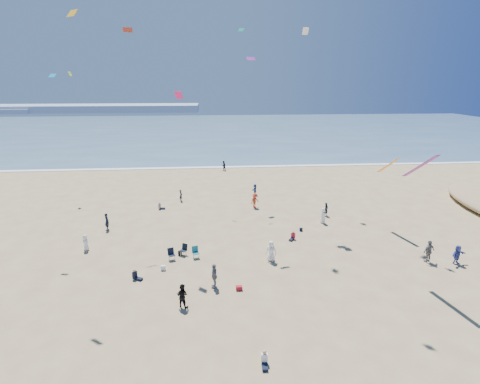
{
  "coord_description": "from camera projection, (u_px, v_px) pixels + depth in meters",
  "views": [
    {
      "loc": [
        -0.17,
        -17.98,
        14.39
      ],
      "look_at": [
        2.0,
        8.0,
        6.59
      ],
      "focal_mm": 28.0,
      "sensor_mm": 36.0,
      "label": 1
    }
  ],
  "objects": [
    {
      "name": "headland_far",
      "position": [
        82.0,
        108.0,
        178.37
      ],
      "size": [
        110.0,
        20.0,
        3.2
      ],
      "primitive_type": "cube",
      "color": "#7A8EA8",
      "rests_on": "ground"
    },
    {
      "name": "seated_group",
      "position": [
        224.0,
        273.0,
        28.22
      ],
      "size": [
        14.51,
        31.85,
        0.84
      ],
      "color": "white",
      "rests_on": "ground"
    },
    {
      "name": "white_tote",
      "position": [
        163.0,
        268.0,
        29.49
      ],
      "size": [
        0.35,
        0.2,
        0.4
      ],
      "primitive_type": "cube",
      "color": "white",
      "rests_on": "ground"
    },
    {
      "name": "standing_flyers",
      "position": [
        275.0,
        234.0,
        34.27
      ],
      "size": [
        32.13,
        53.71,
        1.91
      ],
      "color": "black",
      "rests_on": "ground"
    },
    {
      "name": "cooler",
      "position": [
        239.0,
        288.0,
        26.72
      ],
      "size": [
        0.45,
        0.3,
        0.3
      ],
      "primitive_type": "cube",
      "color": "#A81822",
      "rests_on": "ground"
    },
    {
      "name": "surf_line",
      "position": [
        211.0,
        167.0,
        64.26
      ],
      "size": [
        220.0,
        1.2,
        0.08
      ],
      "primitive_type": "cube",
      "color": "white",
      "rests_on": "ground"
    },
    {
      "name": "navy_bag",
      "position": [
        301.0,
        230.0,
        37.14
      ],
      "size": [
        0.28,
        0.18,
        0.34
      ],
      "primitive_type": "cube",
      "color": "black",
      "rests_on": "ground"
    },
    {
      "name": "black_backpack",
      "position": [
        180.0,
        253.0,
        32.02
      ],
      "size": [
        0.3,
        0.22,
        0.38
      ],
      "primitive_type": "cube",
      "color": "black",
      "rests_on": "ground"
    },
    {
      "name": "kites_aloft",
      "position": [
        337.0,
        70.0,
        29.73
      ],
      "size": [
        39.09,
        38.18,
        29.84
      ],
      "color": "purple",
      "rests_on": "ground"
    },
    {
      "name": "ground",
      "position": [
        217.0,
        344.0,
        21.3
      ],
      "size": [
        220.0,
        220.0,
        0.0
      ],
      "primitive_type": "plane",
      "color": "tan",
      "rests_on": "ground"
    },
    {
      "name": "ocean",
      "position": [
        209.0,
        130.0,
        111.99
      ],
      "size": [
        220.0,
        100.0,
        0.06
      ],
      "primitive_type": "cube",
      "color": "#476B84",
      "rests_on": "ground"
    },
    {
      "name": "chair_cluster",
      "position": [
        184.0,
        252.0,
        31.47
      ],
      "size": [
        2.77,
        1.61,
        1.0
      ],
      "color": "black",
      "rests_on": "ground"
    }
  ]
}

